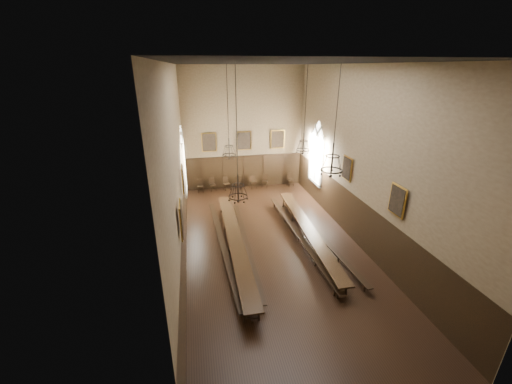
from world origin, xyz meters
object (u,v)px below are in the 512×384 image
object	(u,v)px
chair_3	(238,185)
chandelier_back_right	(303,144)
bench_right_inner	(298,237)
chair_1	(213,187)
bench_left_inner	(246,245)
bench_right_outer	(319,236)
chair_7	(290,182)
table_right	(307,234)
chair_5	(265,183)
chandelier_front_right	(332,164)
chair_0	(201,188)
chair_4	(253,185)
bench_left_outer	(223,246)
table_left	(235,245)
chandelier_front_left	(238,188)
chandelier_back_left	(229,149)
chair_2	(227,186)

from	to	relation	value
chair_3	chandelier_back_right	size ratio (longest dim) A/B	0.22
bench_right_inner	chair_1	world-z (taller)	chair_1
bench_left_inner	bench_right_outer	bearing A→B (deg)	1.66
chair_7	chandelier_back_right	xyz separation A→B (m)	(-1.30, -6.06, 4.53)
table_right	bench_right_inner	bearing A→B (deg)	-177.73
chair_5	chandelier_front_right	bearing A→B (deg)	-68.64
chair_0	chair_4	bearing A→B (deg)	1.70
chair_7	chair_4	bearing A→B (deg)	169.46
chair_0	chair_5	world-z (taller)	chair_5
bench_left_inner	bench_right_inner	world-z (taller)	bench_right_inner
table_right	chandelier_back_right	size ratio (longest dim) A/B	2.15
bench_right_inner	chair_5	xyz separation A→B (m)	(0.10, 8.51, 0.02)
bench_left_outer	chair_7	size ratio (longest dim) A/B	10.09
table_left	bench_left_inner	distance (m)	0.62
chair_3	chair_5	distance (m)	2.14
bench_left_inner	chandelier_front_left	world-z (taller)	chandelier_front_left
chair_0	chair_3	xyz separation A→B (m)	(2.88, 0.04, 0.01)
chair_4	chandelier_back_right	size ratio (longest dim) A/B	0.22
bench_left_outer	chandelier_back_left	size ratio (longest dim) A/B	2.14
chair_4	bench_right_outer	bearing A→B (deg)	-88.80
chandelier_back_left	bench_right_outer	bearing A→B (deg)	-30.58
table_left	bench_right_inner	world-z (taller)	table_left
bench_left_inner	chair_7	xyz separation A→B (m)	(5.06, 8.61, 0.04)
chair_4	chandelier_back_right	bearing A→B (deg)	-86.16
bench_right_outer	chair_4	bearing A→B (deg)	103.28
chandelier_back_right	chandelier_front_right	xyz separation A→B (m)	(-0.48, -4.80, 0.27)
chair_7	chandelier_front_left	distance (m)	12.83
bench_left_inner	chair_2	world-z (taller)	chair_2
table_right	chair_3	size ratio (longest dim) A/B	9.93
bench_right_outer	chandelier_back_right	size ratio (longest dim) A/B	2.04
chair_2	chair_3	size ratio (longest dim) A/B	1.03
bench_left_outer	chair_1	world-z (taller)	chair_1
bench_right_outer	chandelier_back_right	bearing A→B (deg)	96.50
chair_4	chair_0	bearing A→B (deg)	167.20
chair_1	bench_right_inner	bearing A→B (deg)	-80.39
chandelier_back_right	chandelier_front_left	distance (m)	6.48
chair_4	chandelier_back_left	bearing A→B (deg)	-124.70
chair_0	chandelier_back_left	xyz separation A→B (m)	(1.59, -5.91, 4.42)
chair_1	chair_5	distance (m)	4.09
bench_right_outer	bench_left_inner	bearing A→B (deg)	-178.34
chandelier_back_left	chair_4	bearing A→B (deg)	67.38
chandelier_front_left	table_left	bearing A→B (deg)	88.11
chair_2	chair_4	world-z (taller)	chair_2
chair_1	chair_3	world-z (taller)	chair_3
chandelier_front_right	table_left	bearing A→B (deg)	150.98
bench_right_outer	chandelier_back_left	world-z (taller)	chandelier_back_left
bench_left_inner	chair_2	xyz separation A→B (m)	(-0.01, 8.69, 0.04)
chair_0	bench_right_inner	bearing A→B (deg)	-57.38
bench_left_outer	bench_right_inner	size ratio (longest dim) A/B	1.01
chair_1	chair_2	world-z (taller)	chair_2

